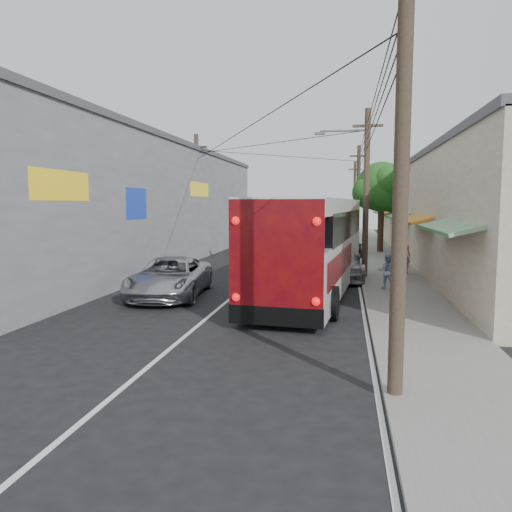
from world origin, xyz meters
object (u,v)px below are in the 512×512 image
at_px(jeepney, 170,277).
at_px(pedestrian_far, 387,271).
at_px(pedestrian_near, 404,256).
at_px(parked_suv, 335,261).
at_px(coach_bus, 313,245).
at_px(parked_car_far, 339,238).
at_px(parked_car_mid, 350,247).

bearing_deg(jeepney, pedestrian_far, 11.88).
relative_size(jeepney, pedestrian_near, 3.13).
distance_m(parked_suv, pedestrian_near, 3.73).
relative_size(coach_bus, pedestrian_near, 7.60).
relative_size(parked_car_far, pedestrian_far, 3.18).
height_order(coach_bus, parked_suv, coach_bus).
bearing_deg(parked_car_far, parked_car_mid, -91.89).
height_order(parked_suv, pedestrian_near, pedestrian_near).
height_order(coach_bus, parked_car_far, coach_bus).
bearing_deg(pedestrian_far, coach_bus, 25.22).
distance_m(parked_car_far, pedestrian_near, 16.46).
distance_m(coach_bus, parked_suv, 4.38).
height_order(parked_car_mid, pedestrian_near, pedestrian_near).
bearing_deg(coach_bus, parked_car_far, 93.42).
xyz_separation_m(jeepney, parked_car_mid, (6.99, 16.03, -0.08)).
height_order(jeepney, parked_car_mid, jeepney).
bearing_deg(parked_suv, parked_car_far, 84.51).
height_order(jeepney, pedestrian_far, pedestrian_far).
distance_m(parked_car_far, pedestrian_far, 21.17).
distance_m(jeepney, pedestrian_near, 12.20).
bearing_deg(pedestrian_near, parked_suv, 39.43).
relative_size(parked_suv, parked_car_mid, 1.46).
xyz_separation_m(coach_bus, pedestrian_near, (4.18, 5.71, -0.96)).
bearing_deg(pedestrian_near, coach_bus, 68.60).
xyz_separation_m(parked_suv, parked_car_mid, (0.80, 10.03, -0.16)).
distance_m(parked_suv, pedestrian_far, 4.03).
height_order(coach_bus, pedestrian_far, coach_bus).
bearing_deg(parked_car_far, parked_suv, -97.87).
bearing_deg(parked_suv, pedestrian_near, 19.17).
bearing_deg(parked_suv, jeepney, -141.42).
distance_m(parked_suv, parked_car_far, 17.66).
relative_size(coach_bus, parked_car_mid, 3.34).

